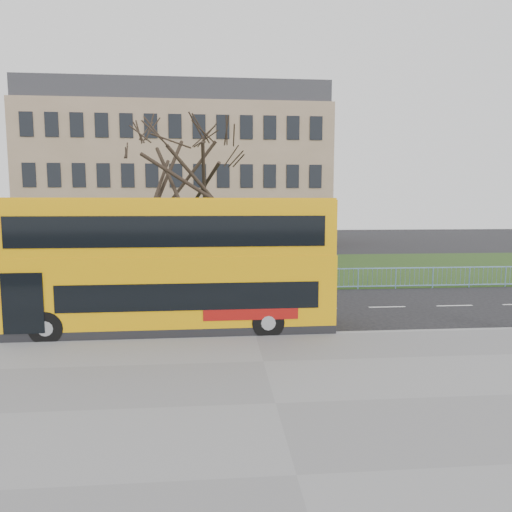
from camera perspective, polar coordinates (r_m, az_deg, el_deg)
The scene contains 8 objects.
ground at distance 16.69m, azimuth -0.53°, elevation -8.70°, with size 120.00×120.00×0.00m, color black.
pavement at distance 10.33m, azimuth 2.45°, elevation -18.21°, with size 80.00×10.50×0.12m, color slate.
kerb at distance 15.18m, azimuth -0.08°, elevation -9.97°, with size 80.00×0.20×0.14m, color gray.
grass_verge at distance 30.69m, azimuth -2.55°, elevation -1.61°, with size 80.00×15.40×0.08m, color #203B15.
guard_railing at distance 23.01m, azimuth -1.78°, elevation -3.06°, with size 40.00×0.12×1.10m, color #6B91BF, non-canonical shape.
bare_tree at distance 26.14m, azimuth -8.89°, elevation 9.00°, with size 7.65×7.65×10.92m, color black, non-canonical shape.
civic_building at distance 51.26m, azimuth -9.22°, elevation 9.38°, with size 30.00×15.00×14.00m, color #8B7258.
yellow_bus at distance 15.80m, azimuth -10.34°, elevation -0.71°, with size 10.80×2.70×4.51m.
Camera 1 is at (-1.21, -16.06, 4.38)m, focal length 32.00 mm.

